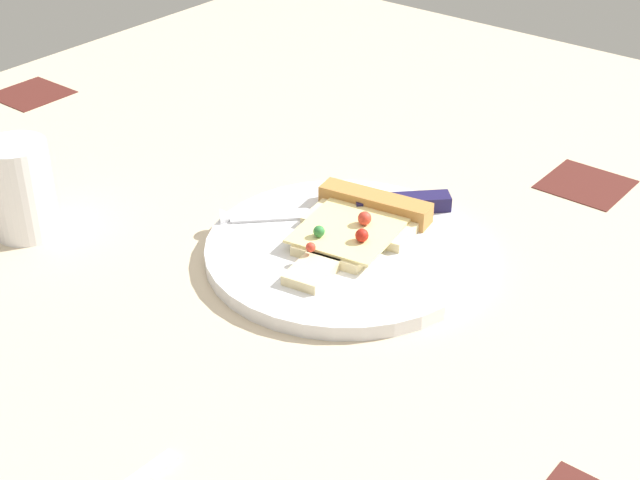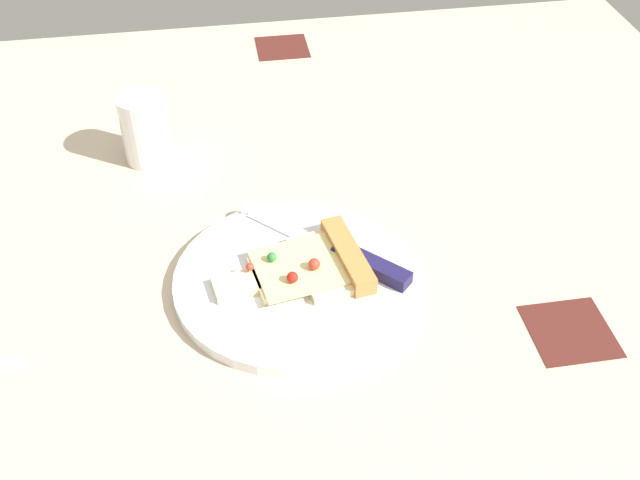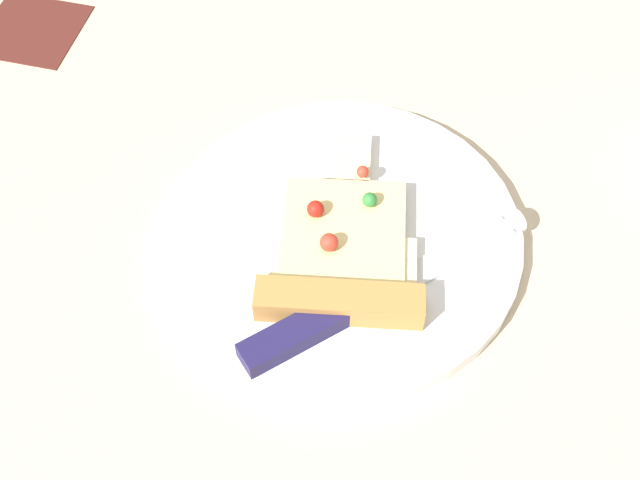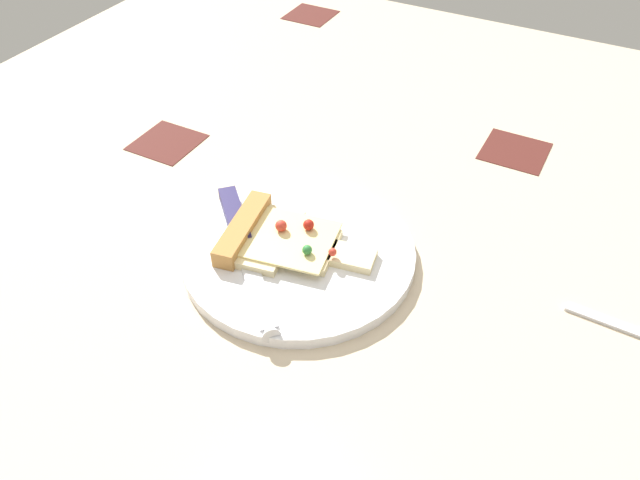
# 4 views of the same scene
# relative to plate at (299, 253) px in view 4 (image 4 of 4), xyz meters

# --- Properties ---
(ground_plane) EXTENTS (1.47, 1.47, 0.03)m
(ground_plane) POSITION_rel_plate_xyz_m (0.02, 0.04, -0.02)
(ground_plane) COLOR #C6B293
(ground_plane) RESTS_ON ground
(plate) EXTENTS (0.27, 0.27, 0.01)m
(plate) POSITION_rel_plate_xyz_m (0.00, 0.00, 0.00)
(plate) COLOR silver
(plate) RESTS_ON ground_plane
(pizza_slice) EXTENTS (0.18, 0.13, 0.03)m
(pizza_slice) POSITION_rel_plate_xyz_m (-0.03, -0.00, 0.02)
(pizza_slice) COLOR beige
(pizza_slice) RESTS_ON plate
(knife) EXTENTS (0.18, 0.18, 0.02)m
(knife) POSITION_rel_plate_xyz_m (-0.06, -0.03, 0.01)
(knife) COLOR silver
(knife) RESTS_ON plate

